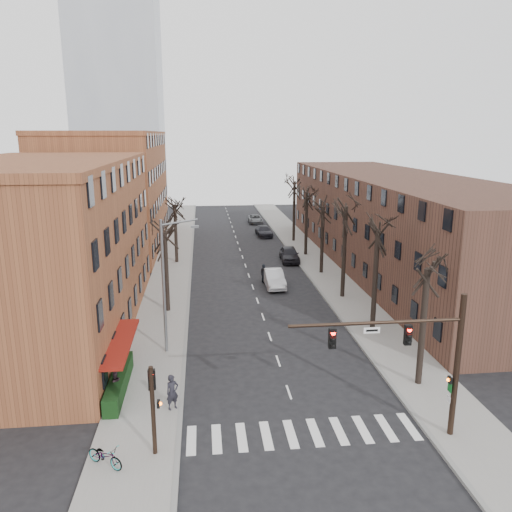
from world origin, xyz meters
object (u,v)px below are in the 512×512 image
object	(u,v)px
silver_sedan	(274,278)
bicycle	(105,456)
parked_car_mid	(264,231)
pedestrian_a	(172,392)
parked_car_near	(289,254)

from	to	relation	value
silver_sedan	bicycle	distance (m)	27.96
parked_car_mid	pedestrian_a	bearing A→B (deg)	-106.08
silver_sedan	bicycle	xyz separation A→B (m)	(-11.08, -25.67, -0.15)
parked_car_near	bicycle	xyz separation A→B (m)	(-14.22, -35.05, -0.20)
pedestrian_a	parked_car_mid	bearing A→B (deg)	46.22
parked_car_near	silver_sedan	bearing A→B (deg)	-106.15
parked_car_mid	bicycle	distance (m)	51.54
parked_car_near	pedestrian_a	xyz separation A→B (m)	(-11.56, -30.66, 0.26)
silver_sedan	parked_car_near	xyz separation A→B (m)	(3.14, 9.39, 0.04)
silver_sedan	parked_car_near	world-z (taller)	parked_car_near
silver_sedan	bicycle	world-z (taller)	silver_sedan
silver_sedan	parked_car_mid	bearing A→B (deg)	84.42
pedestrian_a	bicycle	bearing A→B (deg)	-152.00
parked_car_mid	pedestrian_a	distance (m)	46.63
parked_car_near	pedestrian_a	world-z (taller)	pedestrian_a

